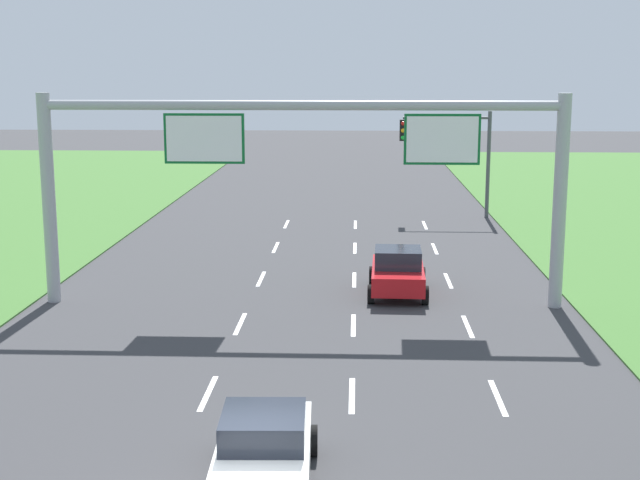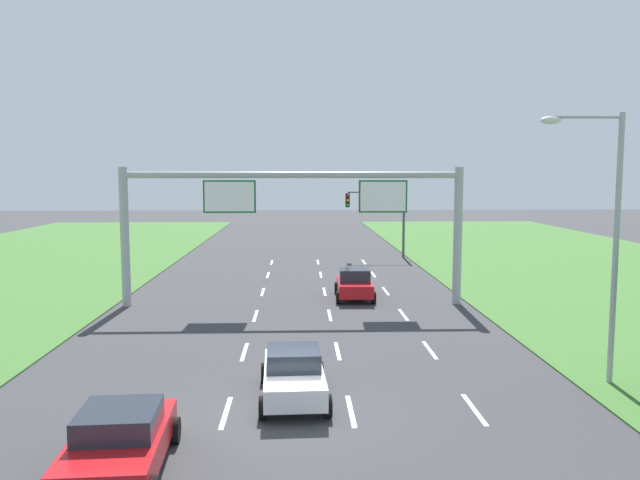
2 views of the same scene
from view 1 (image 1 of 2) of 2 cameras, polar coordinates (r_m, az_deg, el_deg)
The scene contains 7 objects.
lane_dashes_inner_left at distance 22.12m, azimuth -7.18°, elevation -9.69°, with size 0.14×50.40×0.01m.
lane_dashes_inner_right at distance 21.83m, azimuth 2.06°, elevation -9.89°, with size 0.14×50.40×0.01m.
lane_dashes_slip at distance 22.09m, azimuth 11.31°, elevation -9.85°, with size 0.14×50.40×0.01m.
car_lead_silver at distance 31.23m, azimuth 5.00°, elevation -2.02°, with size 2.15×4.01×1.61m.
car_mid_lane at distance 17.05m, azimuth -3.63°, elevation -13.37°, with size 2.12×4.16×1.50m.
sign_gantry at distance 29.04m, azimuth -1.01°, elevation 5.19°, with size 17.24×0.44×7.00m.
traffic_light_mast at distance 47.27m, azimuth 8.43°, elevation 6.07°, with size 4.76×0.49×5.60m.
Camera 1 is at (1.84, -14.41, 7.75)m, focal length 50.00 mm.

